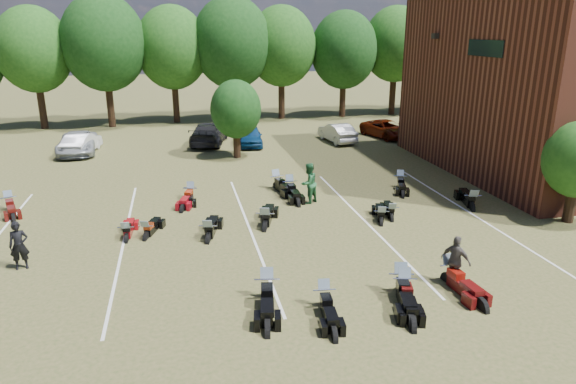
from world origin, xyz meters
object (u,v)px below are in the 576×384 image
object	(u,v)px
person_grey	(456,261)
motorcycle_14	(10,210)
person_black	(19,246)
motorcycle_3	(324,307)
person_green	(309,183)
motorcycle_7	(127,241)
car_4	(250,136)

from	to	relation	value
person_grey	motorcycle_14	size ratio (longest dim) A/B	0.75
person_grey	motorcycle_14	xyz separation A→B (m)	(-16.18, 10.85, -0.84)
person_black	motorcycle_3	xyz separation A→B (m)	(9.50, -4.75, -0.86)
person_grey	person_green	bearing A→B (deg)	-20.53
person_grey	motorcycle_14	world-z (taller)	person_grey
person_green	motorcycle_7	xyz separation A→B (m)	(-8.11, -2.90, -0.97)
motorcycle_3	person_black	bearing A→B (deg)	159.65
motorcycle_3	motorcycle_14	xyz separation A→B (m)	(-11.66, 11.34, 0.00)
person_green	car_4	bearing A→B (deg)	-121.50
person_black	motorcycle_3	world-z (taller)	person_black
motorcycle_3	person_grey	bearing A→B (deg)	12.47
car_4	motorcycle_3	world-z (taller)	car_4
motorcycle_3	motorcycle_14	bearing A→B (deg)	142.02
person_green	motorcycle_3	world-z (taller)	person_green
motorcycle_3	motorcycle_7	xyz separation A→B (m)	(-6.15, 6.50, 0.00)
motorcycle_7	car_4	bearing A→B (deg)	-110.81
person_green	person_grey	xyz separation A→B (m)	(2.57, -8.91, -0.13)
person_black	motorcycle_3	bearing A→B (deg)	-35.43
car_4	motorcycle_7	bearing A→B (deg)	-108.60
motorcycle_14	person_grey	bearing A→B (deg)	-53.61
motorcycle_3	motorcycle_14	size ratio (longest dim) A/B	0.98
car_4	motorcycle_14	distance (m)	16.88
car_4	person_grey	xyz separation A→B (m)	(3.44, -21.90, 0.17)
motorcycle_7	person_black	bearing A→B (deg)	31.26
person_green	motorcycle_7	world-z (taller)	person_green
car_4	motorcycle_7	size ratio (longest dim) A/B	1.91
motorcycle_7	motorcycle_14	xyz separation A→B (m)	(-5.51, 4.84, 0.00)
person_green	motorcycle_3	bearing A→B (deg)	42.93
motorcycle_7	motorcycle_14	world-z (taller)	motorcycle_14
person_green	person_grey	distance (m)	9.27
motorcycle_14	person_green	bearing A→B (deg)	-27.90
person_grey	motorcycle_7	world-z (taller)	person_grey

